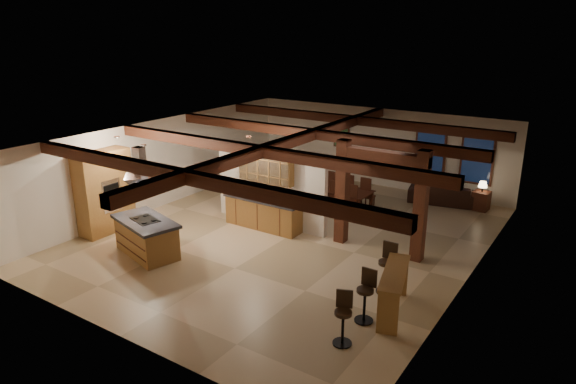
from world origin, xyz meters
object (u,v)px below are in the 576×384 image
at_px(sofa, 444,194).
at_px(bar_counter, 394,285).
at_px(kitchen_island, 147,237).
at_px(dining_table, 341,200).

distance_m(sofa, bar_counter, 7.67).
relative_size(kitchen_island, sofa, 0.96).
relative_size(kitchen_island, dining_table, 1.14).
height_order(kitchen_island, bar_counter, kitchen_island).
bearing_deg(sofa, bar_counter, 88.00).
height_order(dining_table, sofa, dining_table).
bearing_deg(kitchen_island, bar_counter, 7.18).
xyz_separation_m(kitchen_island, dining_table, (2.65, 5.90, -0.16)).
bearing_deg(kitchen_island, sofa, 57.94).
bearing_deg(kitchen_island, dining_table, 65.84).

